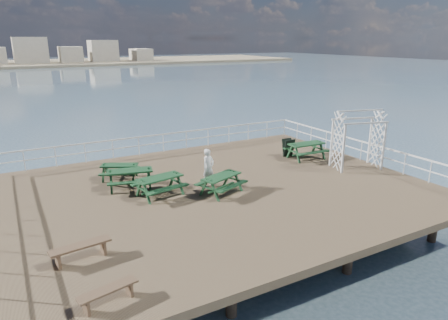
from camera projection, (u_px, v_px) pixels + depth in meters
ground at (218, 191)px, 17.85m from camera, size 18.00×14.00×0.30m
sea_backdrop at (65, 59)px, 135.91m from camera, size 300.00×300.00×9.20m
railing at (193, 155)px, 19.67m from camera, size 17.77×13.76×1.10m
picnic_table_a at (130, 175)px, 17.66m from camera, size 2.29×2.01×0.96m
picnic_table_b at (120, 169)px, 18.81m from camera, size 2.12×1.98×0.82m
picnic_table_c at (306, 147)px, 22.05m from camera, size 2.10×1.72×0.99m
picnic_table_d at (160, 182)px, 16.81m from camera, size 2.20×1.90×0.95m
picnic_table_e at (221, 180)px, 17.09m from camera, size 2.27×2.06×0.90m
flat_bench_near at (108, 292)px, 9.96m from camera, size 1.57×0.67×0.44m
flat_bench_far at (81, 249)px, 11.93m from camera, size 1.83×0.64×0.51m
trellis_arbor at (357, 143)px, 20.26m from camera, size 2.68×1.90×3.01m
sandwich_board at (288, 148)px, 22.49m from camera, size 0.65×0.50×1.01m
person at (208, 168)px, 17.88m from camera, size 0.72×0.58×1.71m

